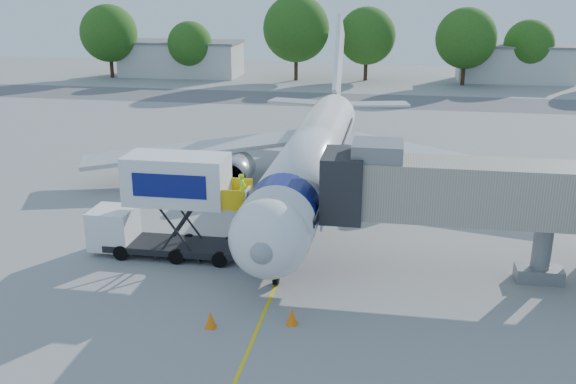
% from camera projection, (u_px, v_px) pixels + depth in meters
% --- Properties ---
extents(ground, '(160.00, 160.00, 0.00)m').
position_uv_depth(ground, '(304.00, 217.00, 39.73)').
color(ground, gray).
rests_on(ground, ground).
extents(guidance_line, '(0.15, 70.00, 0.01)m').
position_uv_depth(guidance_line, '(304.00, 217.00, 39.72)').
color(guidance_line, yellow).
rests_on(guidance_line, ground).
extents(taxiway_strip, '(120.00, 10.00, 0.01)m').
position_uv_depth(taxiway_strip, '(353.00, 100.00, 79.09)').
color(taxiway_strip, '#59595B').
rests_on(taxiway_strip, ground).
extents(aircraft, '(34.17, 37.73, 11.35)m').
position_uv_depth(aircraft, '(314.00, 154.00, 42.67)').
color(aircraft, white).
rests_on(aircraft, ground).
extents(jet_bridge, '(13.90, 3.20, 6.60)m').
position_uv_depth(jet_bridge, '(450.00, 191.00, 30.55)').
color(jet_bridge, '#A9A290').
rests_on(jet_bridge, ground).
extents(catering_hiloader, '(8.50, 2.44, 5.50)m').
position_uv_depth(catering_hiloader, '(166.00, 206.00, 33.30)').
color(catering_hiloader, black).
rests_on(catering_hiloader, ground).
extents(ground_tug, '(3.86, 2.72, 1.40)m').
position_uv_depth(ground_tug, '(316.00, 353.00, 23.74)').
color(ground_tug, white).
rests_on(ground_tug, ground).
extents(safety_cone_a, '(0.47, 0.47, 0.76)m').
position_uv_depth(safety_cone_a, '(211.00, 320.00, 26.85)').
color(safety_cone_a, orange).
rests_on(safety_cone_a, ground).
extents(safety_cone_b, '(0.48, 0.48, 0.76)m').
position_uv_depth(safety_cone_b, '(292.00, 316.00, 27.09)').
color(safety_cone_b, orange).
rests_on(safety_cone_b, ground).
extents(outbuilding_left, '(18.40, 8.40, 5.30)m').
position_uv_depth(outbuilding_left, '(182.00, 58.00, 99.58)').
color(outbuilding_left, beige).
rests_on(outbuilding_left, ground).
extents(outbuilding_right, '(16.40, 7.40, 5.30)m').
position_uv_depth(outbuilding_right, '(514.00, 63.00, 93.52)').
color(outbuilding_right, beige).
rests_on(outbuilding_right, ground).
extents(tree_a, '(8.52, 8.52, 10.86)m').
position_uv_depth(tree_a, '(109.00, 33.00, 96.33)').
color(tree_a, '#382314').
rests_on(tree_a, ground).
extents(tree_b, '(6.65, 6.65, 8.47)m').
position_uv_depth(tree_b, '(190.00, 44.00, 95.69)').
color(tree_b, '#382314').
rests_on(tree_b, ground).
extents(tree_c, '(9.66, 9.66, 12.32)m').
position_uv_depth(tree_c, '(296.00, 29.00, 93.15)').
color(tree_c, '#382314').
rests_on(tree_c, ground).
extents(tree_d, '(8.33, 8.33, 10.62)m').
position_uv_depth(tree_d, '(367.00, 36.00, 93.45)').
color(tree_d, '#382314').
rests_on(tree_d, ground).
extents(tree_e, '(8.40, 8.40, 10.71)m').
position_uv_depth(tree_e, '(466.00, 38.00, 88.91)').
color(tree_e, '#382314').
rests_on(tree_e, ground).
extents(tree_f, '(7.02, 7.02, 8.95)m').
position_uv_depth(tree_f, '(529.00, 45.00, 91.47)').
color(tree_f, '#382314').
rests_on(tree_f, ground).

